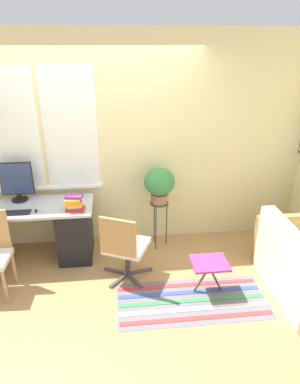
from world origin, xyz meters
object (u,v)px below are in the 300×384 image
at_px(mouse, 36,211).
at_px(potted_plant, 159,183).
at_px(folding_stool, 210,265).
at_px(book_stack, 74,203).
at_px(monitor, 17,182).
at_px(office_chair_swivel, 124,246).
at_px(keyboard, 14,213).
at_px(plant_stand, 159,208).

distance_m(mouse, potted_plant, 1.51).
height_order(mouse, potted_plant, potted_plant).
bearing_deg(mouse, potted_plant, 10.39).
bearing_deg(folding_stool, book_stack, 154.22).
height_order(monitor, office_chair_swivel, monitor).
bearing_deg(mouse, office_chair_swivel, -21.40).
distance_m(mouse, office_chair_swivel, 1.11).
height_order(mouse, book_stack, book_stack).
height_order(keyboard, book_stack, book_stack).
bearing_deg(office_chair_swivel, folding_stool, -174.47).
height_order(mouse, office_chair_swivel, office_chair_swivel).
xyz_separation_m(mouse, plant_stand, (1.47, 0.27, -0.19)).
bearing_deg(plant_stand, keyboard, -170.57).
height_order(mouse, folding_stool, mouse).
distance_m(mouse, plant_stand, 1.51).
distance_m(keyboard, plant_stand, 1.76).
bearing_deg(plant_stand, folding_stool, -66.76).
relative_size(keyboard, office_chair_swivel, 0.44).
bearing_deg(book_stack, potted_plant, 14.87).
height_order(potted_plant, folding_stool, potted_plant).
bearing_deg(mouse, monitor, 127.33).
bearing_deg(office_chair_swivel, monitor, -5.37).
bearing_deg(keyboard, monitor, 91.69).
height_order(keyboard, office_chair_swivel, office_chair_swivel).
height_order(keyboard, folding_stool, keyboard).
xyz_separation_m(keyboard, plant_stand, (1.72, 0.29, -0.18)).
xyz_separation_m(book_stack, folding_stool, (1.45, -0.70, -0.47)).
relative_size(keyboard, plant_stand, 0.59).
bearing_deg(keyboard, mouse, 3.67).
xyz_separation_m(monitor, folding_stool, (2.15, -1.05, -0.63)).
xyz_separation_m(plant_stand, folding_stool, (0.42, -0.98, -0.21)).
height_order(plant_stand, potted_plant, potted_plant).
height_order(book_stack, plant_stand, book_stack).
height_order(monitor, potted_plant, monitor).
xyz_separation_m(book_stack, plant_stand, (1.03, 0.27, -0.27)).
bearing_deg(keyboard, folding_stool, -17.83).
bearing_deg(office_chair_swivel, book_stack, -10.00).
xyz_separation_m(monitor, plant_stand, (1.73, -0.07, -0.42)).
xyz_separation_m(office_chair_swivel, potted_plant, (0.48, 0.66, 0.46)).
bearing_deg(mouse, folding_stool, -20.44).
relative_size(mouse, office_chair_swivel, 0.07).
relative_size(potted_plant, folding_stool, 1.16).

